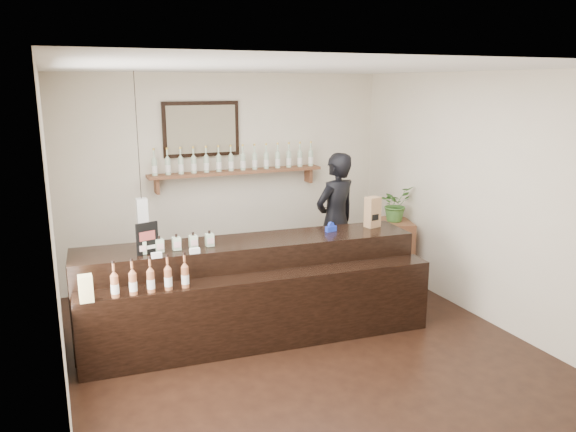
% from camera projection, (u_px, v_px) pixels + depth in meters
% --- Properties ---
extents(ground, '(5.00, 5.00, 0.00)m').
position_uv_depth(ground, '(303.00, 349.00, 5.77)').
color(ground, black).
rests_on(ground, ground).
extents(room_shell, '(5.00, 5.00, 5.00)m').
position_uv_depth(room_shell, '(304.00, 186.00, 5.37)').
color(room_shell, beige).
rests_on(room_shell, ground).
extents(back_wall_decor, '(2.66, 0.96, 1.69)m').
position_uv_depth(back_wall_decor, '(219.00, 154.00, 7.43)').
color(back_wall_decor, brown).
rests_on(back_wall_decor, ground).
extents(counter, '(3.69, 1.23, 1.19)m').
position_uv_depth(counter, '(253.00, 292.00, 6.03)').
color(counter, black).
rests_on(counter, ground).
extents(promo_sign, '(0.22, 0.08, 0.32)m').
position_uv_depth(promo_sign, '(147.00, 238.00, 5.52)').
color(promo_sign, black).
rests_on(promo_sign, counter).
extents(paper_bag, '(0.18, 0.15, 0.36)m').
position_uv_depth(paper_bag, '(373.00, 212.00, 6.56)').
color(paper_bag, olive).
rests_on(paper_bag, counter).
extents(tape_dispenser, '(0.14, 0.08, 0.11)m').
position_uv_depth(tape_dispenser, '(331.00, 228.00, 6.39)').
color(tape_dispenser, '#1A31B7').
rests_on(tape_dispenser, counter).
extents(side_cabinet, '(0.58, 0.68, 0.85)m').
position_uv_depth(side_cabinet, '(393.00, 251.00, 7.68)').
color(side_cabinet, brown).
rests_on(side_cabinet, ground).
extents(potted_plant, '(0.52, 0.49, 0.47)m').
position_uv_depth(potted_plant, '(395.00, 204.00, 7.53)').
color(potted_plant, '#3B692A').
rests_on(potted_plant, side_cabinet).
extents(shopkeeper, '(0.85, 0.69, 2.04)m').
position_uv_depth(shopkeeper, '(336.00, 212.00, 7.37)').
color(shopkeeper, black).
rests_on(shopkeeper, ground).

